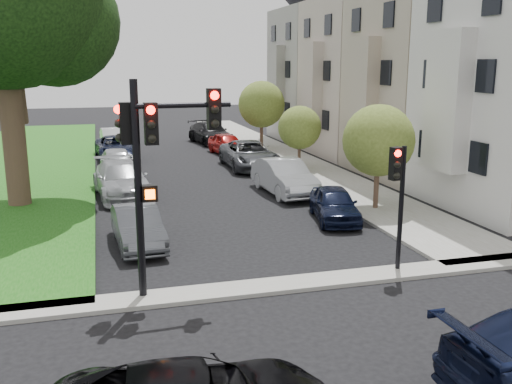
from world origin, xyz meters
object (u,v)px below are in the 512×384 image
object	(u,v)px
small_tree_b	(300,128)
car_parked_3	(227,144)
car_parked_2	(249,155)
car_parked_7	(117,162)
car_parked_1	(284,177)
car_parked_4	(210,133)
traffic_signal_secondary	(398,186)
car_parked_0	(334,204)
car_parked_6	(122,180)
small_tree_c	(262,104)
traffic_signal_main	(155,150)
car_parked_9	(113,138)
car_parked_5	(138,227)
small_tree_a	(378,141)
car_parked_8	(117,147)

from	to	relation	value
small_tree_b	car_parked_3	bearing A→B (deg)	111.80
car_parked_2	car_parked_7	size ratio (longest dim) A/B	1.32
car_parked_1	car_parked_4	size ratio (longest dim) A/B	0.89
traffic_signal_secondary	car_parked_3	size ratio (longest dim) A/B	0.90
car_parked_3	car_parked_4	distance (m)	5.47
car_parked_7	car_parked_0	bearing A→B (deg)	-58.01
car_parked_6	traffic_signal_secondary	bearing A→B (deg)	-64.77
small_tree_c	car_parked_6	world-z (taller)	small_tree_c
traffic_signal_main	car_parked_2	size ratio (longest dim) A/B	0.99
car_parked_1	car_parked_3	distance (m)	12.18
car_parked_1	car_parked_9	xyz separation A→B (m)	(-7.25, 17.49, -0.12)
small_tree_c	car_parked_0	bearing A→B (deg)	-97.11
car_parked_2	traffic_signal_main	bearing A→B (deg)	-111.56
small_tree_c	car_parked_5	distance (m)	21.83
car_parked_5	car_parked_7	xyz separation A→B (m)	(-0.21, 12.77, 0.07)
car_parked_1	car_parked_7	size ratio (longest dim) A/B	1.14
small_tree_b	car_parked_4	world-z (taller)	small_tree_b
small_tree_c	car_parked_1	bearing A→B (deg)	-101.49
car_parked_3	car_parked_6	world-z (taller)	car_parked_6
car_parked_0	car_parked_2	distance (m)	11.72
car_parked_5	traffic_signal_secondary	bearing A→B (deg)	-36.93
small_tree_b	small_tree_c	distance (m)	7.81
car_parked_2	car_parked_7	xyz separation A→B (m)	(-7.44, -0.12, -0.05)
car_parked_5	car_parked_7	size ratio (longest dim) A/B	0.93
car_parked_5	car_parked_4	bearing A→B (deg)	69.31
small_tree_a	car_parked_2	bearing A→B (deg)	103.49
small_tree_a	car_parked_1	bearing A→B (deg)	124.72
car_parked_3	car_parked_8	distance (m)	7.17
small_tree_c	car_parked_1	size ratio (longest dim) A/B	0.98
car_parked_1	small_tree_c	bearing A→B (deg)	75.12
traffic_signal_main	car_parked_3	bearing A→B (deg)	73.13
car_parked_5	car_parked_9	distance (m)	23.56
small_tree_a	car_parked_1	xyz separation A→B (m)	(-2.70, 3.89, -2.10)
traffic_signal_main	car_parked_0	size ratio (longest dim) A/B	1.46
car_parked_2	car_parked_8	distance (m)	9.10
small_tree_b	car_parked_7	size ratio (longest dim) A/B	0.85
car_parked_1	car_parked_6	size ratio (longest dim) A/B	0.90
car_parked_2	car_parked_4	distance (m)	10.82
small_tree_c	car_parked_5	size ratio (longest dim) A/B	1.19
car_parked_0	car_parked_5	xyz separation A→B (m)	(-7.54, -1.18, 0.01)
car_parked_3	car_parked_0	bearing A→B (deg)	-96.84
small_tree_b	car_parked_3	size ratio (longest dim) A/B	0.88
car_parked_7	car_parked_2	bearing A→B (deg)	-0.81
car_parked_1	car_parked_9	distance (m)	18.94
car_parked_6	traffic_signal_main	bearing A→B (deg)	-93.61
small_tree_b	car_parked_9	world-z (taller)	small_tree_b
car_parked_7	car_parked_8	size ratio (longest dim) A/B	0.82
small_tree_c	car_parked_7	size ratio (longest dim) A/B	1.11
car_parked_0	car_parked_8	bearing A→B (deg)	125.20
small_tree_a	car_parked_3	bearing A→B (deg)	99.44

